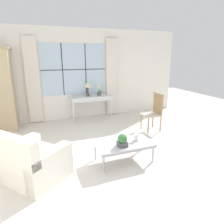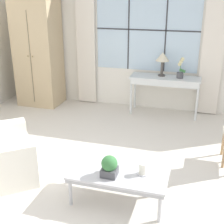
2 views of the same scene
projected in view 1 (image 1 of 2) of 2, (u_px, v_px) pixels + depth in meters
ground_plane at (107, 160)px, 3.95m from camera, size 14.00×14.00×0.00m
wall_back_windowed at (74, 75)px, 6.27m from camera, size 7.20×0.14×2.80m
console_table at (91, 99)px, 6.36m from camera, size 1.32×0.44×0.74m
table_lamp at (88, 85)px, 6.26m from camera, size 0.26×0.26×0.46m
potted_orchid at (99, 91)px, 6.38m from camera, size 0.16×0.13×0.39m
armchair_upholstered at (32, 163)px, 3.30m from camera, size 1.26×1.28×0.87m
side_chair_wooden at (155, 110)px, 5.42m from camera, size 0.44×0.44×1.02m
coffee_table at (124, 145)px, 3.84m from camera, size 1.11×0.60×0.38m
potted_plant_small at (122, 140)px, 3.66m from camera, size 0.18×0.18×0.24m
pillar_candle at (136, 138)px, 3.91m from camera, size 0.12×0.12×0.15m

